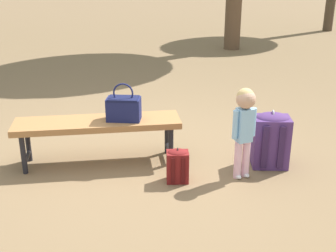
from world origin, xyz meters
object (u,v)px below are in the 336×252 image
backpack_large (271,138)px  child_standing (244,120)px  park_bench (98,126)px  handbag (124,108)px  backpack_small (178,165)px

backpack_large → child_standing: bearing=-139.3°
park_bench → backpack_large: (1.68, 0.02, -0.11)m
handbag → child_standing: bearing=-12.9°
handbag → child_standing: size_ratio=0.43×
handbag → park_bench: bearing=-175.7°
handbag → child_standing: child_standing is taller
handbag → backpack_large: bearing=0.1°
child_standing → backpack_large: bearing=40.7°
child_standing → backpack_small: size_ratio=2.56×
park_bench → backpack_large: backpack_large is taller
backpack_large → park_bench: bearing=-179.3°
park_bench → backpack_large: bearing=0.7°
child_standing → backpack_large: (0.30, 0.26, -0.28)m
backpack_large → backpack_small: size_ratio=1.72×
child_standing → backpack_large: 0.49m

